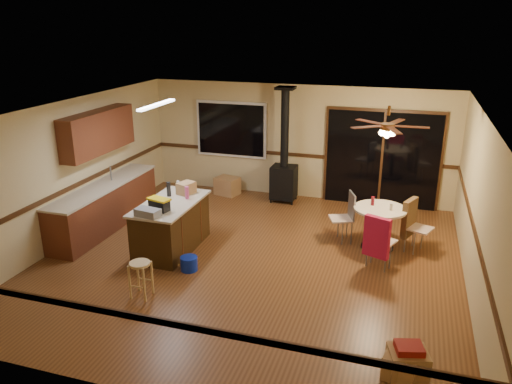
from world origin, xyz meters
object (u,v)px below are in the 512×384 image
at_px(chair_near, 377,237).
at_px(box_under_window, 227,186).
at_px(toolbox_black, 159,205).
at_px(box_corner_a, 407,363).
at_px(chair_right, 411,218).
at_px(box_corner_b, 400,366).
at_px(toolbox_grey, 148,213).
at_px(chair_left, 347,212).
at_px(wood_stove, 284,171).
at_px(kitchen_island, 171,226).
at_px(blue_bucket, 189,264).
at_px(bar_stool, 141,279).
at_px(dining_table, 379,221).

height_order(chair_near, box_under_window, chair_near).
relative_size(toolbox_black, box_corner_a, 0.77).
distance_m(chair_right, box_under_window, 4.58).
xyz_separation_m(box_under_window, box_corner_a, (4.26, -5.38, -0.04)).
bearing_deg(box_corner_b, toolbox_grey, 158.32).
height_order(toolbox_black, chair_left, toolbox_black).
bearing_deg(box_under_window, chair_left, -30.63).
bearing_deg(box_corner_b, wood_stove, 117.33).
height_order(wood_stove, chair_near, wood_stove).
relative_size(kitchen_island, chair_near, 2.40).
distance_m(chair_near, box_corner_a, 2.66).
relative_size(blue_bucket, box_corner_b, 0.77).
height_order(bar_stool, dining_table, dining_table).
bearing_deg(chair_left, toolbox_black, -150.00).
height_order(wood_stove, box_corner_a, wood_stove).
bearing_deg(chair_right, toolbox_grey, -154.53).
height_order(box_under_window, box_corner_a, box_under_window).
bearing_deg(box_corner_a, toolbox_grey, 159.41).
xyz_separation_m(bar_stool, box_corner_b, (3.79, -0.71, -0.13)).
distance_m(blue_bucket, chair_left, 3.07).
xyz_separation_m(box_corner_a, box_corner_b, (-0.08, -0.06, -0.02)).
distance_m(kitchen_island, toolbox_black, 0.68).
xyz_separation_m(toolbox_grey, chair_left, (3.01, 1.99, -0.37)).
xyz_separation_m(chair_near, box_under_window, (-3.69, 2.82, -0.39)).
xyz_separation_m(blue_bucket, box_under_window, (-0.73, 3.76, 0.09)).
relative_size(toolbox_black, chair_right, 0.48).
xyz_separation_m(bar_stool, chair_right, (3.79, 2.91, 0.32)).
bearing_deg(chair_near, toolbox_grey, -164.90).
height_order(chair_left, box_corner_a, chair_left).
height_order(toolbox_black, bar_stool, toolbox_black).
distance_m(kitchen_island, chair_left, 3.23).
distance_m(toolbox_grey, box_corner_a, 4.57).
relative_size(toolbox_grey, box_corner_b, 1.09).
bearing_deg(bar_stool, chair_right, 37.49).
relative_size(toolbox_black, dining_table, 0.36).
relative_size(kitchen_island, bar_stool, 2.98).
bearing_deg(chair_near, dining_table, 92.01).
relative_size(kitchen_island, toolbox_black, 4.96).
bearing_deg(chair_right, box_corner_b, -90.04).
relative_size(kitchen_island, wood_stove, 0.67).
distance_m(toolbox_grey, dining_table, 4.08).
xyz_separation_m(chair_left, chair_near, (0.63, -1.01, 0.01)).
height_order(toolbox_black, dining_table, toolbox_black).
relative_size(chair_near, box_corner_b, 1.88).
xyz_separation_m(toolbox_black, chair_left, (2.95, 1.70, -0.40)).
relative_size(toolbox_black, chair_left, 0.65).
bearing_deg(blue_bucket, box_corner_b, -25.92).
xyz_separation_m(bar_stool, box_corner_a, (3.86, -0.65, -0.11)).
bearing_deg(box_corner_a, chair_left, 108.67).
relative_size(wood_stove, blue_bucket, 8.81).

